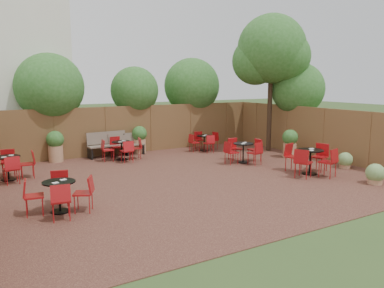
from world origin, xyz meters
TOP-DOWN VIEW (x-y plane):
  - ground at (0.00, 0.00)m, footprint 80.00×80.00m
  - courtyard_paving at (0.00, 0.00)m, footprint 12.00×10.00m
  - fence_back at (0.00, 5.00)m, footprint 12.00×0.08m
  - fence_right at (6.00, 0.00)m, footprint 0.08×10.00m
  - overhang_foliage at (-0.84, 3.49)m, footprint 15.38×10.55m
  - courtyard_tree at (5.39, 2.41)m, footprint 2.96×2.90m
  - park_bench_left at (-1.11, 4.63)m, footprint 1.65×0.62m
  - park_bench_right at (-0.32, 4.62)m, footprint 1.45×0.49m
  - bistro_tables at (-0.02, 1.12)m, footprint 10.19×6.89m
  - planters at (-0.42, 3.61)m, footprint 11.28×4.53m
  - low_shrubs at (4.60, -3.26)m, footprint 1.74×3.61m

SIDE VIEW (x-z plane):
  - ground at x=0.00m, z-range 0.00..0.00m
  - courtyard_paving at x=0.00m, z-range 0.00..0.02m
  - low_shrubs at x=4.60m, z-range 0.00..0.60m
  - bistro_tables at x=-0.02m, z-range -0.02..0.92m
  - park_bench_right at x=-0.32m, z-range 0.03..0.92m
  - park_bench_left at x=-1.11m, z-range 0.03..1.04m
  - planters at x=-0.42m, z-range 0.04..1.21m
  - fence_back at x=0.00m, z-range 0.00..2.00m
  - fence_right at x=6.00m, z-range 0.00..2.00m
  - overhang_foliage at x=-0.84m, z-range 1.39..4.02m
  - courtyard_tree at x=5.39m, z-range 1.29..7.07m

